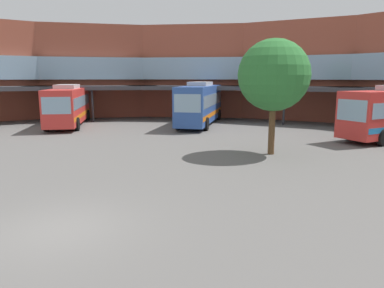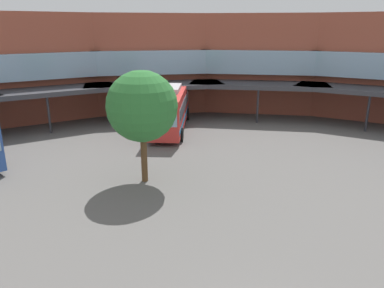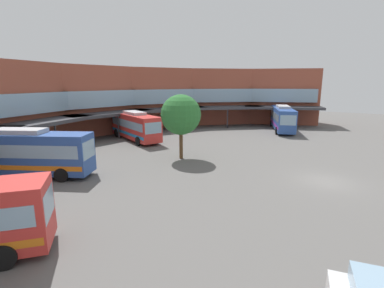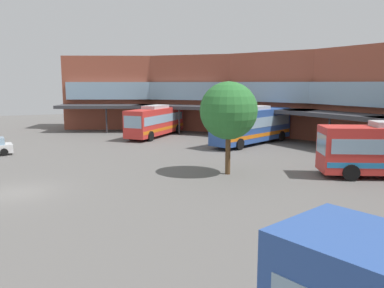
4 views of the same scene
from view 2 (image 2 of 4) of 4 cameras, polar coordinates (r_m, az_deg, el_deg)
station_building at (r=30.28m, az=-12.69°, el=10.17°), size 72.90×34.26×9.89m
bus_2 at (r=32.38m, az=-3.38°, el=5.55°), size 6.57×10.48×3.80m
plaza_tree at (r=20.80m, az=-7.67°, el=5.69°), size 3.98×3.98×6.44m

